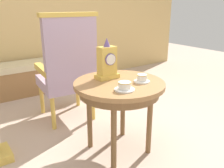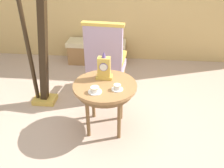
% 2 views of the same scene
% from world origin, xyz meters
% --- Properties ---
extents(ground_plane, '(10.00, 10.00, 0.00)m').
position_xyz_m(ground_plane, '(0.00, 0.00, 0.00)').
color(ground_plane, '#BCA38E').
extents(side_table, '(0.73, 0.73, 0.62)m').
position_xyz_m(side_table, '(0.07, 0.06, 0.55)').
color(side_table, '#9E7042').
rests_on(side_table, ground).
extents(teacup_left, '(0.15, 0.15, 0.06)m').
position_xyz_m(teacup_left, '(-0.01, -0.12, 0.65)').
color(teacup_left, white).
rests_on(teacup_left, side_table).
extents(teacup_right, '(0.13, 0.13, 0.06)m').
position_xyz_m(teacup_right, '(0.22, -0.04, 0.65)').
color(teacup_right, white).
rests_on(teacup_right, side_table).
extents(mantel_clock, '(0.19, 0.11, 0.34)m').
position_xyz_m(mantel_clock, '(0.05, 0.20, 0.76)').
color(mantel_clock, gold).
rests_on(mantel_clock, side_table).
extents(armchair, '(0.59, 0.58, 1.14)m').
position_xyz_m(armchair, '(-0.02, 0.83, 0.59)').
color(armchair, '#B299B7').
rests_on(armchair, ground).
extents(harp, '(0.40, 0.24, 1.80)m').
position_xyz_m(harp, '(-0.85, 0.52, 0.73)').
color(harp, gold).
rests_on(harp, ground).
extents(window_bench, '(1.12, 0.40, 0.44)m').
position_xyz_m(window_bench, '(-0.33, 1.95, 0.22)').
color(window_bench, beige).
rests_on(window_bench, ground).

